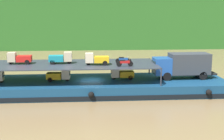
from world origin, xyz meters
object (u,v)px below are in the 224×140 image
object	(u,v)px
mini_truck_upper_mid	(19,58)
mini_truck_upper_fore	(61,58)
covered_lorry	(183,65)
mini_truck_lower_aft	(59,75)
motorcycle_upper_port	(125,63)
cargo_barge	(91,86)
motorcycle_upper_centre	(123,60)
mini_truck_upper_bow	(97,59)
mini_truck_lower_mid	(122,74)

from	to	relation	value
mini_truck_upper_mid	mini_truck_upper_fore	size ratio (longest dim) A/B	1.00
covered_lorry	mini_truck_lower_aft	size ratio (longest dim) A/B	2.83
motorcycle_upper_port	mini_truck_lower_aft	bearing A→B (deg)	166.15
cargo_barge	motorcycle_upper_centre	xyz separation A→B (m)	(3.87, 0.02, 3.18)
cargo_barge	mini_truck_upper_mid	bearing A→B (deg)	176.59
motorcycle_upper_centre	motorcycle_upper_port	bearing A→B (deg)	-91.68
cargo_barge	mini_truck_upper_bow	bearing A→B (deg)	-46.63
mini_truck_lower_mid	mini_truck_upper_mid	distance (m)	12.34
mini_truck_upper_bow	motorcycle_upper_port	bearing A→B (deg)	-22.99
covered_lorry	mini_truck_upper_fore	xyz separation A→B (m)	(-14.76, 0.19, 1.00)
mini_truck_upper_mid	mini_truck_upper_fore	xyz separation A→B (m)	(4.88, -0.12, 0.00)
covered_lorry	mini_truck_upper_bow	bearing A→B (deg)	-175.06
mini_truck_lower_mid	mini_truck_lower_aft	bearing A→B (deg)	-176.64
mini_truck_upper_fore	mini_truck_upper_bow	bearing A→B (deg)	-14.67
cargo_barge	mini_truck_lower_aft	bearing A→B (deg)	-177.39
mini_truck_upper_fore	motorcycle_upper_centre	world-z (taller)	mini_truck_upper_fore
mini_truck_lower_mid	covered_lorry	bearing A→B (deg)	-0.58
covered_lorry	mini_truck_upper_fore	distance (m)	14.80
mini_truck_upper_mid	mini_truck_upper_bow	xyz separation A→B (m)	(9.10, -1.22, 0.00)
cargo_barge	mini_truck_lower_aft	distance (m)	4.06
covered_lorry	mini_truck_lower_mid	bearing A→B (deg)	179.42
mini_truck_upper_mid	mini_truck_upper_bow	world-z (taller)	same
cargo_barge	mini_truck_upper_mid	xyz separation A→B (m)	(-8.42, 0.50, 3.44)
covered_lorry	mini_truck_lower_mid	xyz separation A→B (m)	(-7.47, 0.08, -1.00)
mini_truck_upper_fore	covered_lorry	bearing A→B (deg)	-0.75
cargo_barge	motorcycle_upper_centre	bearing A→B (deg)	0.28
mini_truck_lower_mid	motorcycle_upper_port	xyz separation A→B (m)	(0.06, -2.32, 1.74)
mini_truck_upper_fore	motorcycle_upper_port	world-z (taller)	mini_truck_upper_fore
mini_truck_upper_fore	mini_truck_upper_bow	xyz separation A→B (m)	(4.22, -1.10, 0.00)
motorcycle_upper_port	mini_truck_upper_fore	bearing A→B (deg)	161.68
mini_truck_lower_aft	mini_truck_upper_mid	distance (m)	5.09
mini_truck_upper_fore	mini_truck_upper_bow	size ratio (longest dim) A/B	1.01
motorcycle_upper_port	motorcycle_upper_centre	xyz separation A→B (m)	(0.06, 2.07, 0.00)
covered_lorry	mini_truck_upper_mid	distance (m)	19.67
mini_truck_lower_mid	motorcycle_upper_port	distance (m)	2.90
mini_truck_lower_aft	mini_truck_upper_fore	world-z (taller)	mini_truck_upper_fore
mini_truck_upper_mid	cargo_barge	bearing A→B (deg)	-3.41
mini_truck_upper_fore	cargo_barge	bearing A→B (deg)	-6.23
mini_truck_upper_bow	covered_lorry	bearing A→B (deg)	4.94
cargo_barge	motorcycle_upper_centre	size ratio (longest dim) A/B	17.04
mini_truck_lower_mid	mini_truck_upper_fore	size ratio (longest dim) A/B	1.00
mini_truck_lower_mid	mini_truck_upper_mid	xyz separation A→B (m)	(-12.17, 0.23, 2.00)
covered_lorry	cargo_barge	bearing A→B (deg)	-179.01
mini_truck_lower_aft	mini_truck_upper_mid	bearing A→B (deg)	171.70
cargo_barge	motorcycle_upper_port	bearing A→B (deg)	-28.24
cargo_barge	motorcycle_upper_port	size ratio (longest dim) A/B	17.04
mini_truck_lower_aft	mini_truck_lower_mid	distance (m)	7.55
covered_lorry	motorcycle_upper_centre	size ratio (longest dim) A/B	4.16
mini_truck_upper_mid	motorcycle_upper_centre	xyz separation A→B (m)	(12.30, -0.48, -0.26)
cargo_barge	motorcycle_upper_port	distance (m)	5.37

